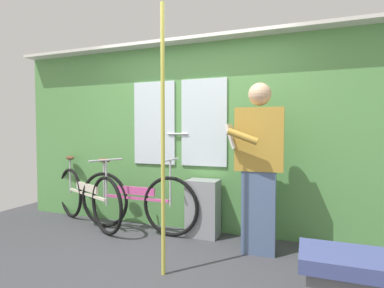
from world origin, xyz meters
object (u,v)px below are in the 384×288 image
at_px(bicycle_near_door, 135,201).
at_px(handrail_pole, 163,141).
at_px(trash_bin_by_wall, 203,208).
at_px(passenger_reading_newspaper, 258,164).
at_px(bench_seat_corner, 353,285).
at_px(bicycle_leaning_behind, 87,197).

height_order(bicycle_near_door, handrail_pole, handrail_pole).
height_order(bicycle_near_door, trash_bin_by_wall, bicycle_near_door).
bearing_deg(passenger_reading_newspaper, handrail_pole, 44.66).
height_order(handrail_pole, bench_seat_corner, handrail_pole).
bearing_deg(bench_seat_corner, bicycle_leaning_behind, 161.00).
xyz_separation_m(bicycle_leaning_behind, bench_seat_corner, (3.10, -1.07, -0.15)).
xyz_separation_m(passenger_reading_newspaper, trash_bin_by_wall, (-0.70, 0.30, -0.60)).
distance_m(bicycle_near_door, trash_bin_by_wall, 0.87).
relative_size(bicycle_leaning_behind, passenger_reading_newspaper, 0.93).
relative_size(bicycle_near_door, bench_seat_corner, 2.44).
height_order(trash_bin_by_wall, bench_seat_corner, trash_bin_by_wall).
bearing_deg(handrail_pole, bicycle_near_door, 132.32).
bearing_deg(bench_seat_corner, trash_bin_by_wall, 140.58).
xyz_separation_m(bicycle_near_door, bench_seat_corner, (2.33, -1.06, -0.15)).
height_order(bicycle_leaning_behind, trash_bin_by_wall, bicycle_leaning_behind).
bearing_deg(bicycle_near_door, handrail_pole, -46.43).
bearing_deg(bench_seat_corner, handrail_pole, 174.79).
distance_m(bicycle_near_door, bicycle_leaning_behind, 0.76).
bearing_deg(bench_seat_corner, bicycle_near_door, 155.51).
height_order(passenger_reading_newspaper, handrail_pole, handrail_pole).
bearing_deg(bicycle_leaning_behind, trash_bin_by_wall, 30.24).
relative_size(passenger_reading_newspaper, trash_bin_by_wall, 2.58).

